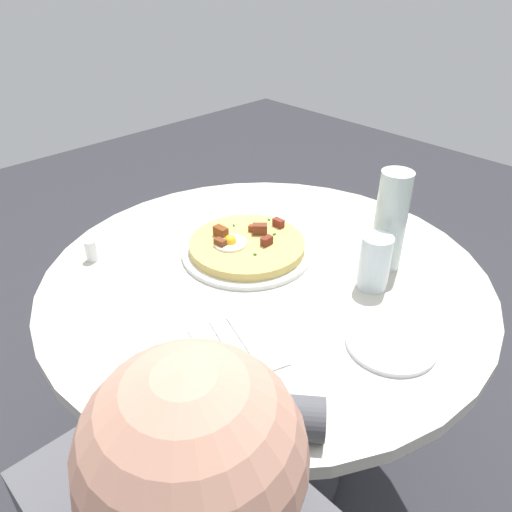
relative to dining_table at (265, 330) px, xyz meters
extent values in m
plane|color=#2D2D33|center=(0.00, 0.00, -0.56)|extent=(6.00, 6.00, 0.00)
cylinder|color=beige|center=(0.00, 0.00, 0.16)|extent=(1.03, 1.03, 0.03)
cylinder|color=#333338|center=(0.00, 0.00, -0.21)|extent=(0.12, 0.12, 0.70)
cylinder|color=#333338|center=(0.00, 0.00, -0.55)|extent=(0.46, 0.46, 0.02)
sphere|color=tan|center=(-0.46, 0.55, 0.48)|extent=(0.19, 0.19, 0.19)
cylinder|color=#4C4C51|center=(-0.28, 0.33, 0.20)|extent=(0.24, 0.22, 0.07)
cylinder|color=white|center=(0.09, -0.03, 0.18)|extent=(0.32, 0.32, 0.01)
cylinder|color=tan|center=(0.09, -0.03, 0.20)|extent=(0.28, 0.28, 0.02)
cylinder|color=white|center=(0.11, 0.01, 0.21)|extent=(0.08, 0.08, 0.01)
sphere|color=yellow|center=(0.11, 0.01, 0.22)|extent=(0.03, 0.03, 0.03)
cube|color=brown|center=(0.10, -0.08, 0.22)|extent=(0.04, 0.04, 0.03)
cube|color=maroon|center=(0.05, -0.05, 0.22)|extent=(0.02, 0.03, 0.02)
cube|color=maroon|center=(0.09, -0.14, 0.22)|extent=(0.03, 0.02, 0.02)
cube|color=brown|center=(0.12, -0.07, 0.22)|extent=(0.03, 0.02, 0.02)
cube|color=brown|center=(0.16, 0.00, 0.22)|extent=(0.04, 0.02, 0.03)
cube|color=brown|center=(0.12, 0.03, 0.22)|extent=(0.03, 0.02, 0.02)
cube|color=#387F2D|center=(0.04, 0.00, 0.21)|extent=(0.01, 0.01, 0.00)
cube|color=#387F2D|center=(0.17, -0.06, 0.21)|extent=(0.01, 0.01, 0.00)
cube|color=#387F2D|center=(0.13, -0.14, 0.21)|extent=(0.01, 0.00, 0.00)
cube|color=#387F2D|center=(0.07, -0.10, 0.21)|extent=(0.01, 0.01, 0.00)
cube|color=#387F2D|center=(0.08, 0.00, 0.21)|extent=(0.01, 0.01, 0.00)
cylinder|color=white|center=(-0.34, 0.00, 0.18)|extent=(0.17, 0.17, 0.01)
cube|color=white|center=(-0.14, 0.22, 0.18)|extent=(0.21, 0.19, 0.00)
cube|color=silver|center=(-0.13, 0.23, 0.18)|extent=(0.17, 0.07, 0.00)
cube|color=silver|center=(-0.15, 0.20, 0.18)|extent=(0.17, 0.07, 0.00)
cylinder|color=silver|center=(-0.20, -0.14, 0.24)|extent=(0.07, 0.07, 0.13)
cylinder|color=silver|center=(-0.17, -0.23, 0.29)|extent=(0.07, 0.07, 0.24)
cylinder|color=white|center=(0.33, 0.26, 0.20)|extent=(0.03, 0.03, 0.05)
camera|label=1|loc=(-0.68, 0.69, 0.84)|focal=35.35mm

